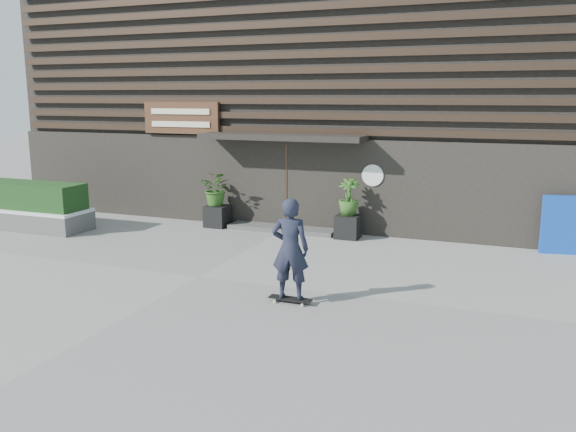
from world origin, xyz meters
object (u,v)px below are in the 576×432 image
at_px(planter_pot_right, 348,227).
at_px(blue_tarp, 575,226).
at_px(raised_bed, 30,219).
at_px(planter_pot_left, 217,216).
at_px(skateboarder, 290,249).

bearing_deg(planter_pot_right, blue_tarp, 3.24).
bearing_deg(raised_bed, planter_pot_right, 13.54).
height_order(raised_bed, blue_tarp, blue_tarp).
height_order(planter_pot_left, skateboarder, skateboarder).
relative_size(raised_bed, blue_tarp, 2.39).
height_order(planter_pot_right, skateboarder, skateboarder).
height_order(planter_pot_left, raised_bed, planter_pot_left).
distance_m(planter_pot_left, raised_bed, 5.19).
xyz_separation_m(planter_pot_left, blue_tarp, (9.10, 0.30, 0.39)).
height_order(planter_pot_left, planter_pot_right, same).
bearing_deg(skateboarder, planter_pot_left, 129.02).
relative_size(blue_tarp, skateboarder, 0.77).
distance_m(planter_pot_right, blue_tarp, 5.32).
bearing_deg(raised_bed, planter_pot_left, 23.41).
bearing_deg(skateboarder, planter_pot_right, 94.41).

